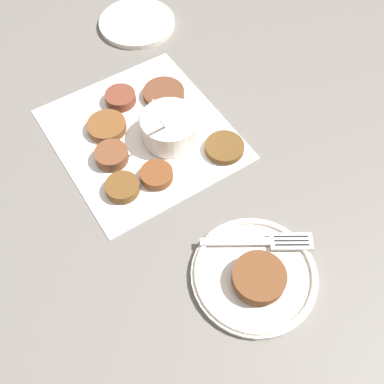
# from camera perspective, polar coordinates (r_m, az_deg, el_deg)

# --- Properties ---
(ground_plane) EXTENTS (4.00, 4.00, 0.00)m
(ground_plane) POSITION_cam_1_polar(r_m,az_deg,el_deg) (0.86, -7.26, 7.85)
(ground_plane) COLOR #605B56
(napkin) EXTENTS (0.33, 0.31, 0.00)m
(napkin) POSITION_cam_1_polar(r_m,az_deg,el_deg) (0.85, -6.44, 7.39)
(napkin) COLOR white
(napkin) RESTS_ON ground_plane
(sauce_bowl) EXTENTS (0.11, 0.10, 0.10)m
(sauce_bowl) POSITION_cam_1_polar(r_m,az_deg,el_deg) (0.82, -2.85, 8.10)
(sauce_bowl) COLOR silver
(sauce_bowl) RESTS_ON napkin
(fritter_0) EXTENTS (0.07, 0.07, 0.02)m
(fritter_0) POSITION_cam_1_polar(r_m,az_deg,el_deg) (0.86, -10.77, 8.22)
(fritter_0) COLOR brown
(fritter_0) RESTS_ON napkin
(fritter_1) EXTENTS (0.08, 0.08, 0.01)m
(fritter_1) POSITION_cam_1_polar(r_m,az_deg,el_deg) (0.91, -3.62, 12.41)
(fritter_1) COLOR brown
(fritter_1) RESTS_ON napkin
(fritter_2) EXTENTS (0.06, 0.06, 0.02)m
(fritter_2) POSITION_cam_1_polar(r_m,az_deg,el_deg) (0.77, -8.82, 0.61)
(fritter_2) COLOR brown
(fritter_2) RESTS_ON napkin
(fritter_3) EXTENTS (0.07, 0.07, 0.01)m
(fritter_3) POSITION_cam_1_polar(r_m,az_deg,el_deg) (0.82, 4.14, 5.68)
(fritter_3) COLOR brown
(fritter_3) RESTS_ON napkin
(fritter_4) EXTENTS (0.06, 0.06, 0.02)m
(fritter_4) POSITION_cam_1_polar(r_m,az_deg,el_deg) (0.78, -4.51, 2.19)
(fritter_4) COLOR brown
(fritter_4) RESTS_ON napkin
(fritter_5) EXTENTS (0.06, 0.06, 0.02)m
(fritter_5) POSITION_cam_1_polar(r_m,az_deg,el_deg) (0.81, -10.17, 4.61)
(fritter_5) COLOR brown
(fritter_5) RESTS_ON napkin
(fritter_6) EXTENTS (0.06, 0.06, 0.02)m
(fritter_6) POSITION_cam_1_polar(r_m,az_deg,el_deg) (0.90, -9.07, 11.75)
(fritter_6) COLOR brown
(fritter_6) RESTS_ON napkin
(serving_plate) EXTENTS (0.19, 0.19, 0.02)m
(serving_plate) POSITION_cam_1_polar(r_m,az_deg,el_deg) (0.70, 7.89, -10.32)
(serving_plate) COLOR silver
(serving_plate) RESTS_ON ground_plane
(fritter_on_plate) EXTENTS (0.08, 0.08, 0.02)m
(fritter_on_plate) POSITION_cam_1_polar(r_m,az_deg,el_deg) (0.68, 8.51, -10.68)
(fritter_on_plate) COLOR brown
(fritter_on_plate) RESTS_ON serving_plate
(fork) EXTENTS (0.11, 0.16, 0.00)m
(fork) POSITION_cam_1_polar(r_m,az_deg,el_deg) (0.72, 9.76, -6.20)
(fork) COLOR silver
(fork) RESTS_ON serving_plate
(extra_saucer) EXTENTS (0.17, 0.17, 0.01)m
(extra_saucer) POSITION_cam_1_polar(r_m,az_deg,el_deg) (1.08, -7.00, 20.54)
(extra_saucer) COLOR silver
(extra_saucer) RESTS_ON ground_plane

